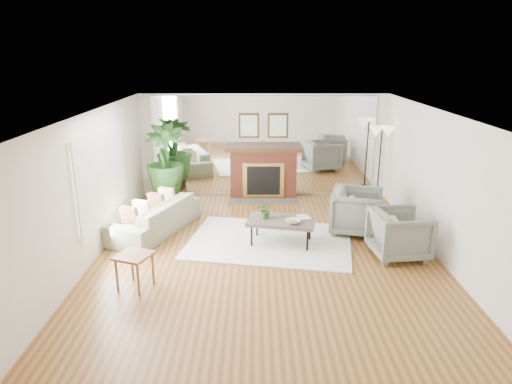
{
  "coord_description": "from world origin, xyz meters",
  "views": [
    {
      "loc": [
        -0.2,
        -7.52,
        3.47
      ],
      "look_at": [
        -0.18,
        0.6,
        0.95
      ],
      "focal_mm": 32.0,
      "sensor_mm": 36.0,
      "label": 1
    }
  ],
  "objects_px": {
    "coffee_table": "(281,222)",
    "sofa": "(155,217)",
    "armchair_back": "(357,211)",
    "floor_lamp": "(381,138)",
    "fireplace": "(263,171)",
    "armchair_front": "(400,234)",
    "potted_ficus": "(165,162)",
    "side_table": "(134,260)"
  },
  "relations": [
    {
      "from": "coffee_table",
      "to": "armchair_back",
      "type": "bearing_deg",
      "value": 20.64
    },
    {
      "from": "floor_lamp",
      "to": "potted_ficus",
      "type": "bearing_deg",
      "value": 179.92
    },
    {
      "from": "coffee_table",
      "to": "floor_lamp",
      "type": "xyz_separation_m",
      "value": [
        2.41,
        2.45,
        1.11
      ]
    },
    {
      "from": "armchair_back",
      "to": "floor_lamp",
      "type": "bearing_deg",
      "value": -9.88
    },
    {
      "from": "sofa",
      "to": "side_table",
      "type": "bearing_deg",
      "value": 25.12
    },
    {
      "from": "coffee_table",
      "to": "potted_ficus",
      "type": "bearing_deg",
      "value": 136.45
    },
    {
      "from": "sofa",
      "to": "armchair_back",
      "type": "distance_m",
      "value": 3.99
    },
    {
      "from": "armchair_front",
      "to": "potted_ficus",
      "type": "height_order",
      "value": "potted_ficus"
    },
    {
      "from": "fireplace",
      "to": "floor_lamp",
      "type": "height_order",
      "value": "fireplace"
    },
    {
      "from": "armchair_back",
      "to": "side_table",
      "type": "relative_size",
      "value": 1.58
    },
    {
      "from": "fireplace",
      "to": "potted_ficus",
      "type": "distance_m",
      "value": 2.37
    },
    {
      "from": "fireplace",
      "to": "floor_lamp",
      "type": "bearing_deg",
      "value": -9.25
    },
    {
      "from": "side_table",
      "to": "floor_lamp",
      "type": "relative_size",
      "value": 0.34
    },
    {
      "from": "sofa",
      "to": "armchair_back",
      "type": "height_order",
      "value": "armchair_back"
    },
    {
      "from": "armchair_back",
      "to": "fireplace",
      "type": "bearing_deg",
      "value": 53.43
    },
    {
      "from": "coffee_table",
      "to": "armchair_back",
      "type": "xyz_separation_m",
      "value": [
        1.52,
        0.57,
        -0.01
      ]
    },
    {
      "from": "fireplace",
      "to": "armchair_front",
      "type": "bearing_deg",
      "value": -55.89
    },
    {
      "from": "coffee_table",
      "to": "floor_lamp",
      "type": "distance_m",
      "value": 3.62
    },
    {
      "from": "coffee_table",
      "to": "armchair_back",
      "type": "relative_size",
      "value": 1.37
    },
    {
      "from": "sofa",
      "to": "side_table",
      "type": "xyz_separation_m",
      "value": [
        0.15,
        -2.24,
        0.14
      ]
    },
    {
      "from": "armchair_back",
      "to": "armchair_front",
      "type": "distance_m",
      "value": 1.22
    },
    {
      "from": "armchair_back",
      "to": "potted_ficus",
      "type": "xyz_separation_m",
      "value": [
        -4.11,
        1.89,
        0.56
      ]
    },
    {
      "from": "fireplace",
      "to": "armchair_back",
      "type": "xyz_separation_m",
      "value": [
        1.81,
        -2.32,
        -0.21
      ]
    },
    {
      "from": "coffee_table",
      "to": "potted_ficus",
      "type": "height_order",
      "value": "potted_ficus"
    },
    {
      "from": "floor_lamp",
      "to": "side_table",
      "type": "bearing_deg",
      "value": -139.2
    },
    {
      "from": "fireplace",
      "to": "coffee_table",
      "type": "distance_m",
      "value": 2.91
    },
    {
      "from": "coffee_table",
      "to": "sofa",
      "type": "height_order",
      "value": "sofa"
    },
    {
      "from": "fireplace",
      "to": "side_table",
      "type": "bearing_deg",
      "value": -114.16
    },
    {
      "from": "sofa",
      "to": "armchair_front",
      "type": "distance_m",
      "value": 4.65
    },
    {
      "from": "armchair_back",
      "to": "potted_ficus",
      "type": "distance_m",
      "value": 4.56
    },
    {
      "from": "potted_ficus",
      "to": "floor_lamp",
      "type": "distance_m",
      "value": 5.03
    },
    {
      "from": "floor_lamp",
      "to": "coffee_table",
      "type": "bearing_deg",
      "value": -134.53
    },
    {
      "from": "fireplace",
      "to": "sofa",
      "type": "xyz_separation_m",
      "value": [
        -2.18,
        -2.29,
        -0.34
      ]
    },
    {
      "from": "armchair_back",
      "to": "armchair_front",
      "type": "xyz_separation_m",
      "value": [
        0.51,
        -1.1,
        -0.02
      ]
    },
    {
      "from": "fireplace",
      "to": "coffee_table",
      "type": "relative_size",
      "value": 1.52
    },
    {
      "from": "armchair_front",
      "to": "fireplace",
      "type": "bearing_deg",
      "value": 28.01
    },
    {
      "from": "coffee_table",
      "to": "armchair_front",
      "type": "height_order",
      "value": "armchair_front"
    },
    {
      "from": "coffee_table",
      "to": "floor_lamp",
      "type": "relative_size",
      "value": 0.74
    },
    {
      "from": "potted_ficus",
      "to": "sofa",
      "type": "bearing_deg",
      "value": -86.35
    },
    {
      "from": "sofa",
      "to": "armchair_front",
      "type": "xyz_separation_m",
      "value": [
        4.5,
        -1.14,
        0.1
      ]
    },
    {
      "from": "sofa",
      "to": "potted_ficus",
      "type": "bearing_deg",
      "value": -155.19
    },
    {
      "from": "armchair_back",
      "to": "floor_lamp",
      "type": "distance_m",
      "value": 2.36
    }
  ]
}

